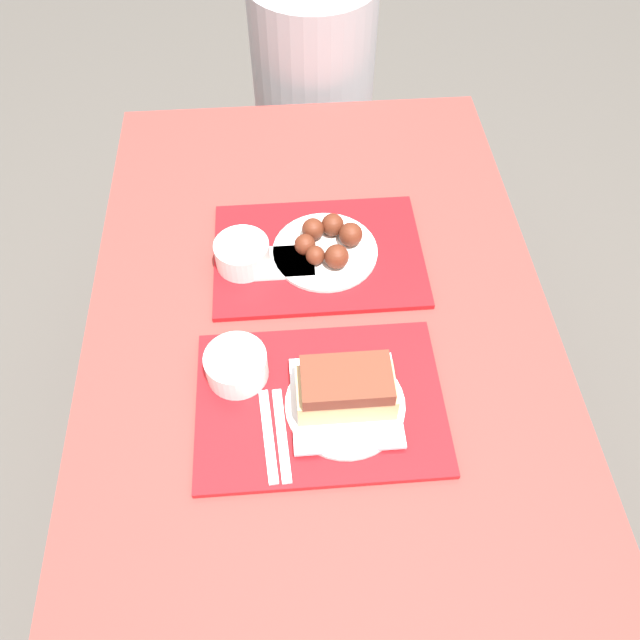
% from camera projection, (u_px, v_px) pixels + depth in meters
% --- Properties ---
extents(ground_plane, '(12.00, 12.00, 0.00)m').
position_uv_depth(ground_plane, '(321.00, 483.00, 1.80)').
color(ground_plane, '#4C4742').
extents(picnic_table, '(0.89, 1.41, 0.77)m').
position_uv_depth(picnic_table, '(321.00, 358.00, 1.26)').
color(picnic_table, maroon).
rests_on(picnic_table, ground_plane).
extents(picnic_bench_far, '(0.84, 0.28, 0.48)m').
position_uv_depth(picnic_bench_far, '(299.00, 163.00, 2.02)').
color(picnic_bench_far, maroon).
rests_on(picnic_bench_far, ground_plane).
extents(tray_near, '(0.42, 0.31, 0.01)m').
position_uv_depth(tray_near, '(320.00, 402.00, 1.07)').
color(tray_near, '#B21419').
rests_on(tray_near, picnic_table).
extents(tray_far, '(0.42, 0.31, 0.01)m').
position_uv_depth(tray_far, '(319.00, 255.00, 1.28)').
color(tray_far, '#B21419').
rests_on(tray_far, picnic_table).
extents(bowl_coleslaw_near, '(0.11, 0.11, 0.05)m').
position_uv_depth(bowl_coleslaw_near, '(236.00, 365.00, 1.08)').
color(bowl_coleslaw_near, white).
rests_on(bowl_coleslaw_near, tray_near).
extents(brisket_sandwich_plate, '(0.20, 0.20, 0.10)m').
position_uv_depth(brisket_sandwich_plate, '(346.00, 394.00, 1.03)').
color(brisket_sandwich_plate, white).
rests_on(brisket_sandwich_plate, tray_near).
extents(plastic_fork_near, '(0.03, 0.17, 0.00)m').
position_uv_depth(plastic_fork_near, '(268.00, 435.00, 1.03)').
color(plastic_fork_near, white).
rests_on(plastic_fork_near, tray_near).
extents(plastic_knife_near, '(0.03, 0.17, 0.00)m').
position_uv_depth(plastic_knife_near, '(282.00, 434.00, 1.03)').
color(plastic_knife_near, white).
rests_on(plastic_knife_near, tray_near).
extents(bowl_coleslaw_far, '(0.11, 0.11, 0.05)m').
position_uv_depth(bowl_coleslaw_far, '(242.00, 253.00, 1.23)').
color(bowl_coleslaw_far, white).
rests_on(bowl_coleslaw_far, tray_far).
extents(wings_plate_far, '(0.21, 0.21, 0.06)m').
position_uv_depth(wings_plate_far, '(327.00, 244.00, 1.26)').
color(wings_plate_far, white).
rests_on(wings_plate_far, tray_far).
extents(napkin_far, '(0.12, 0.08, 0.01)m').
position_uv_depth(napkin_far, '(284.00, 262.00, 1.25)').
color(napkin_far, white).
rests_on(napkin_far, tray_far).
extents(person_seated_across, '(0.34, 0.34, 0.68)m').
position_uv_depth(person_seated_across, '(313.00, 60.00, 1.73)').
color(person_seated_across, '#9E9EA3').
rests_on(person_seated_across, picnic_bench_far).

